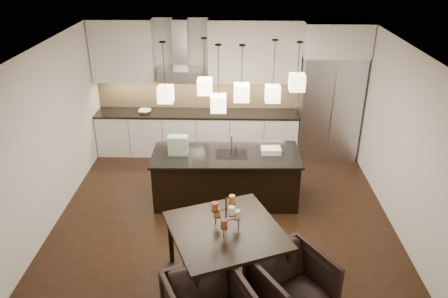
{
  "coord_description": "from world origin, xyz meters",
  "views": [
    {
      "loc": [
        0.15,
        -6.12,
        4.21
      ],
      "look_at": [
        0.0,
        0.2,
        1.15
      ],
      "focal_mm": 35.0,
      "sensor_mm": 36.0,
      "label": 1
    }
  ],
  "objects_px": {
    "refrigerator": "(328,107)",
    "dining_table": "(226,254)",
    "armchair_right": "(291,286)",
    "island_body": "(226,177)"
  },
  "relations": [
    {
      "from": "refrigerator",
      "to": "armchair_right",
      "type": "relative_size",
      "value": 2.44
    },
    {
      "from": "refrigerator",
      "to": "island_body",
      "type": "bearing_deg",
      "value": -138.47
    },
    {
      "from": "refrigerator",
      "to": "armchair_right",
      "type": "height_order",
      "value": "refrigerator"
    },
    {
      "from": "dining_table",
      "to": "island_body",
      "type": "bearing_deg",
      "value": 68.98
    },
    {
      "from": "dining_table",
      "to": "armchair_right",
      "type": "relative_size",
      "value": 1.55
    },
    {
      "from": "island_body",
      "to": "dining_table",
      "type": "xyz_separation_m",
      "value": [
        0.04,
        -2.04,
        -0.02
      ]
    },
    {
      "from": "island_body",
      "to": "armchair_right",
      "type": "xyz_separation_m",
      "value": [
        0.85,
        -2.59,
        -0.03
      ]
    },
    {
      "from": "dining_table",
      "to": "armchair_right",
      "type": "height_order",
      "value": "dining_table"
    },
    {
      "from": "dining_table",
      "to": "armchair_right",
      "type": "distance_m",
      "value": 0.98
    },
    {
      "from": "refrigerator",
      "to": "dining_table",
      "type": "height_order",
      "value": "refrigerator"
    }
  ]
}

